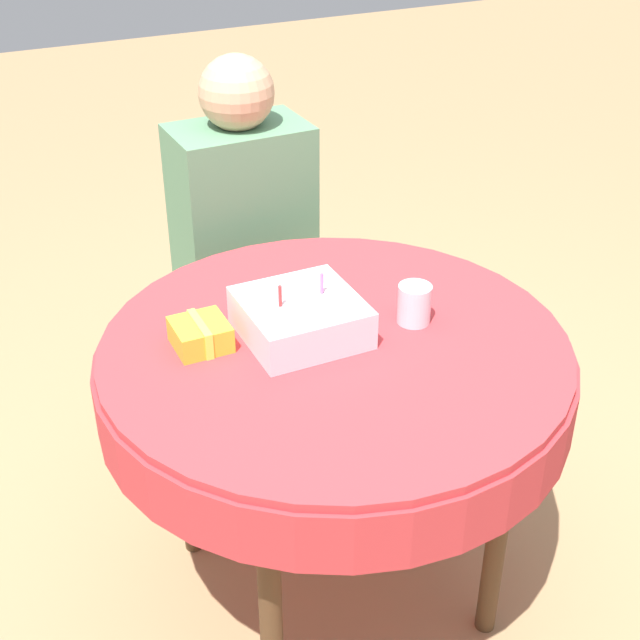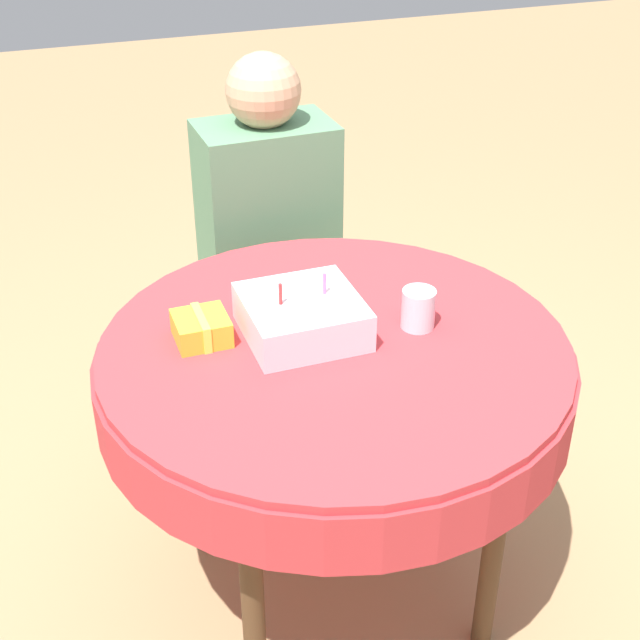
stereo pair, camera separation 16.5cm
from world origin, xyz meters
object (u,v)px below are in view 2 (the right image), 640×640
at_px(chair, 264,284).
at_px(person, 269,219).
at_px(drinking_glass, 418,309).
at_px(birthday_cake, 302,316).
at_px(gift_box, 201,328).

distance_m(chair, person, 0.27).
relative_size(chair, drinking_glass, 9.22).
xyz_separation_m(chair, birthday_cake, (-0.13, -0.78, 0.35)).
distance_m(chair, gift_box, 0.88).
distance_m(drinking_glass, gift_box, 0.49).
bearing_deg(birthday_cake, drinking_glass, -12.82).
bearing_deg(gift_box, chair, 64.17).
distance_m(birthday_cake, gift_box, 0.23).
relative_size(birthday_cake, drinking_glass, 2.74).
bearing_deg(chair, gift_box, -117.04).
height_order(birthday_cake, gift_box, birthday_cake).
bearing_deg(chair, birthday_cake, -100.89).
bearing_deg(chair, drinking_glass, -82.63).
relative_size(person, gift_box, 9.82).
height_order(birthday_cake, drinking_glass, birthday_cake).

